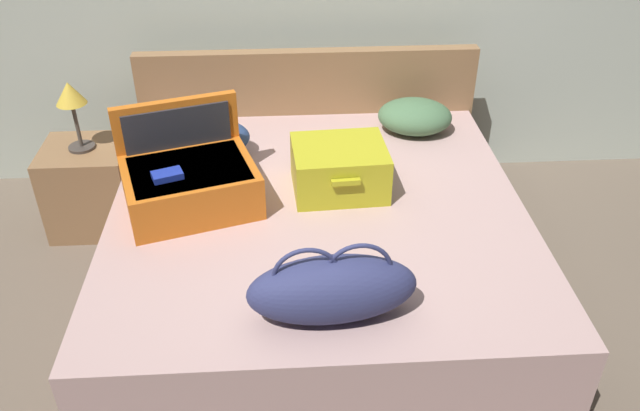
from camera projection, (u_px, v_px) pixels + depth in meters
name	position (u px, v px, depth m)	size (l,w,h in m)	color
ground_plane	(324.00, 356.00, 2.82)	(12.00, 12.00, 0.00)	#6B5B4C
bed	(318.00, 253.00, 3.01)	(1.82, 1.85, 0.51)	#BC9993
headboard	(308.00, 124.00, 3.71)	(1.85, 0.08, 0.87)	olive
hard_case_large	(189.00, 180.00, 2.83)	(0.66, 0.59, 0.41)	#D16619
hard_case_medium	(339.00, 169.00, 2.94)	(0.43, 0.39, 0.21)	gold
duffel_bag	(332.00, 288.00, 2.23)	(0.61, 0.28, 0.31)	navy
pillow_near_headboard	(201.00, 139.00, 3.20)	(0.48, 0.28, 0.19)	navy
pillow_center_head	(415.00, 116.00, 3.42)	(0.39, 0.30, 0.18)	#4C724C
nightstand	(91.00, 187.00, 3.52)	(0.44, 0.40, 0.48)	olive
table_lamp	(71.00, 99.00, 3.23)	(0.15, 0.15, 0.37)	#3F3833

